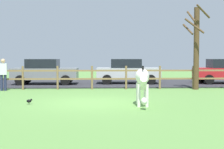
{
  "coord_description": "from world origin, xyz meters",
  "views": [
    {
      "loc": [
        0.26,
        -11.91,
        1.69
      ],
      "look_at": [
        0.86,
        1.23,
        1.0
      ],
      "focal_mm": 50.86,
      "sensor_mm": 36.0,
      "label": 1
    }
  ],
  "objects_px": {
    "parked_car_grey": "(45,71)",
    "parked_car_silver": "(128,71)",
    "bare_tree": "(196,46)",
    "zebra": "(142,80)",
    "visitor_near_fence": "(3,73)",
    "crow_on_grass": "(29,101)"
  },
  "relations": [
    {
      "from": "parked_car_silver",
      "to": "visitor_near_fence",
      "type": "bearing_deg",
      "value": -150.91
    },
    {
      "from": "parked_car_grey",
      "to": "parked_car_silver",
      "type": "relative_size",
      "value": 0.99
    },
    {
      "from": "parked_car_grey",
      "to": "visitor_near_fence",
      "type": "xyz_separation_m",
      "value": [
        -1.54,
        -3.42,
        0.06
      ]
    },
    {
      "from": "parked_car_grey",
      "to": "bare_tree",
      "type": "bearing_deg",
      "value": -21.0
    },
    {
      "from": "bare_tree",
      "to": "visitor_near_fence",
      "type": "distance_m",
      "value": 10.15
    },
    {
      "from": "bare_tree",
      "to": "zebra",
      "type": "xyz_separation_m",
      "value": [
        -3.64,
        -5.55,
        -1.4
      ]
    },
    {
      "from": "parked_car_grey",
      "to": "parked_car_silver",
      "type": "bearing_deg",
      "value": 3.71
    },
    {
      "from": "bare_tree",
      "to": "parked_car_silver",
      "type": "height_order",
      "value": "bare_tree"
    },
    {
      "from": "bare_tree",
      "to": "crow_on_grass",
      "type": "distance_m",
      "value": 9.45
    },
    {
      "from": "bare_tree",
      "to": "parked_car_silver",
      "type": "bearing_deg",
      "value": 132.37
    },
    {
      "from": "zebra",
      "to": "crow_on_grass",
      "type": "bearing_deg",
      "value": 172.58
    },
    {
      "from": "zebra",
      "to": "visitor_near_fence",
      "type": "relative_size",
      "value": 1.18
    },
    {
      "from": "bare_tree",
      "to": "zebra",
      "type": "bearing_deg",
      "value": -123.29
    },
    {
      "from": "crow_on_grass",
      "to": "zebra",
      "type": "bearing_deg",
      "value": -7.42
    },
    {
      "from": "zebra",
      "to": "parked_car_silver",
      "type": "xyz_separation_m",
      "value": [
        0.36,
        9.15,
        -0.08
      ]
    },
    {
      "from": "bare_tree",
      "to": "parked_car_silver",
      "type": "relative_size",
      "value": 1.08
    },
    {
      "from": "crow_on_grass",
      "to": "visitor_near_fence",
      "type": "bearing_deg",
      "value": 115.71
    },
    {
      "from": "crow_on_grass",
      "to": "parked_car_silver",
      "type": "xyz_separation_m",
      "value": [
        4.42,
        8.62,
        0.72
      ]
    },
    {
      "from": "zebra",
      "to": "crow_on_grass",
      "type": "height_order",
      "value": "zebra"
    },
    {
      "from": "visitor_near_fence",
      "to": "zebra",
      "type": "bearing_deg",
      "value": -40.11
    },
    {
      "from": "parked_car_grey",
      "to": "parked_car_silver",
      "type": "height_order",
      "value": "same"
    },
    {
      "from": "zebra",
      "to": "parked_car_grey",
      "type": "bearing_deg",
      "value": 118.86
    }
  ]
}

